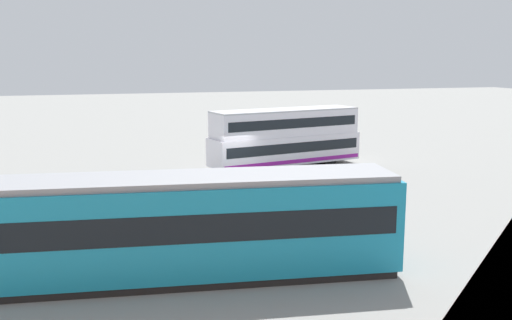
{
  "coord_description": "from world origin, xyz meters",
  "views": [
    {
      "loc": [
        8.32,
        31.97,
        7.24
      ],
      "look_at": [
        0.28,
        3.92,
        1.93
      ],
      "focal_mm": 40.66,
      "sensor_mm": 36.0,
      "label": 1
    }
  ],
  "objects_px": {
    "pedestrian_crossing": "(313,196)",
    "info_sign": "(55,195)",
    "tram_yellow": "(169,226)",
    "double_decker_bus": "(285,138)",
    "pedestrian_near_railing": "(215,193)"
  },
  "relations": [
    {
      "from": "info_sign",
      "to": "double_decker_bus",
      "type": "bearing_deg",
      "value": -141.78
    },
    {
      "from": "tram_yellow",
      "to": "pedestrian_crossing",
      "type": "height_order",
      "value": "tram_yellow"
    },
    {
      "from": "pedestrian_crossing",
      "to": "info_sign",
      "type": "relative_size",
      "value": 0.76
    },
    {
      "from": "double_decker_bus",
      "to": "pedestrian_near_railing",
      "type": "xyz_separation_m",
      "value": [
        6.69,
        9.53,
        -1.01
      ]
    },
    {
      "from": "tram_yellow",
      "to": "double_decker_bus",
      "type": "bearing_deg",
      "value": -119.86
    },
    {
      "from": "tram_yellow",
      "to": "info_sign",
      "type": "relative_size",
      "value": 6.76
    },
    {
      "from": "pedestrian_near_railing",
      "to": "tram_yellow",
      "type": "bearing_deg",
      "value": 67.69
    },
    {
      "from": "double_decker_bus",
      "to": "pedestrian_crossing",
      "type": "relative_size",
      "value": 6.12
    },
    {
      "from": "pedestrian_crossing",
      "to": "info_sign",
      "type": "xyz_separation_m",
      "value": [
        11.0,
        -0.74,
        0.6
      ]
    },
    {
      "from": "double_decker_bus",
      "to": "tram_yellow",
      "type": "distance_m",
      "value": 19.59
    },
    {
      "from": "tram_yellow",
      "to": "pedestrian_crossing",
      "type": "xyz_separation_m",
      "value": [
        -7.18,
        -5.56,
        -0.79
      ]
    },
    {
      "from": "tram_yellow",
      "to": "pedestrian_crossing",
      "type": "distance_m",
      "value": 9.12
    },
    {
      "from": "double_decker_bus",
      "to": "pedestrian_crossing",
      "type": "distance_m",
      "value": 11.76
    },
    {
      "from": "pedestrian_crossing",
      "to": "tram_yellow",
      "type": "bearing_deg",
      "value": 37.74
    },
    {
      "from": "pedestrian_near_railing",
      "to": "pedestrian_crossing",
      "type": "distance_m",
      "value": 4.54
    }
  ]
}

